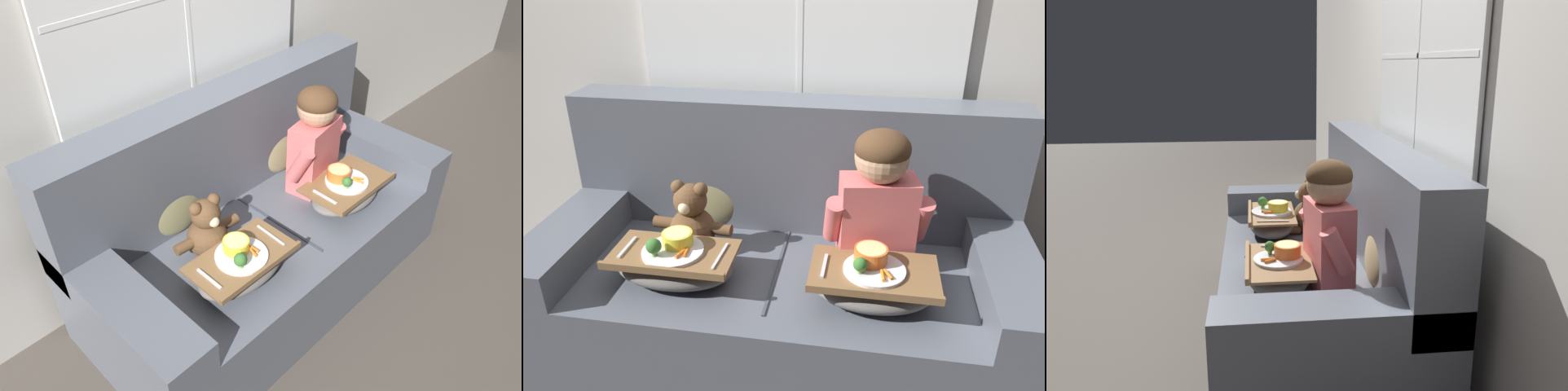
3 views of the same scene
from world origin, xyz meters
The scene contains 9 objects.
ground_plane centered at (0.00, 0.00, 0.00)m, with size 14.00×14.00×0.00m, color #4C443D.
wall_back_with_window centered at (0.00, 0.56, 1.31)m, with size 8.00×0.08×2.60m.
couch centered at (0.00, 0.08, 0.36)m, with size 1.90×0.90×1.02m.
throw_pillow_behind_child centered at (0.37, 0.27, 0.62)m, with size 0.35×0.17×0.36m.
throw_pillow_behind_teddy centered at (-0.37, 0.27, 0.62)m, with size 0.33×0.16×0.34m.
child_figure centered at (0.37, 0.03, 0.76)m, with size 0.41×0.22×0.56m.
teddy_bear centered at (-0.37, 0.03, 0.59)m, with size 0.33×0.23×0.31m.
lap_tray_child centered at (0.36, -0.18, 0.53)m, with size 0.44×0.28×0.19m.
lap_tray_teddy centered at (-0.37, -0.19, 0.53)m, with size 0.46×0.26×0.20m.
Camera 2 is at (0.30, -1.68, 1.59)m, focal length 35.00 mm.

